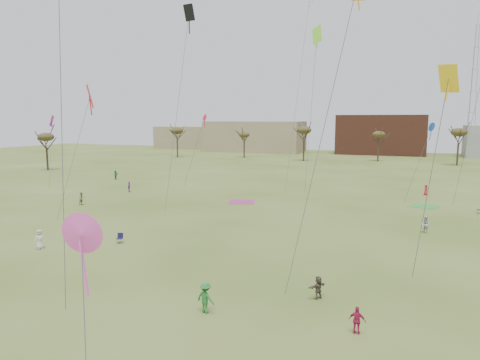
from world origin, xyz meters
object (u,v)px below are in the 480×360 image
(flyer_near_center, at_px, (206,298))
(camp_chair_right, at_px, (479,211))
(camp_chair_left, at_px, (120,240))
(flyer_near_left, at_px, (40,239))
(spectator_fore_a, at_px, (357,320))
(radio_tower, at_px, (473,90))

(flyer_near_center, height_order, camp_chair_right, flyer_near_center)
(camp_chair_left, xyz_separation_m, camp_chair_right, (31.15, 25.24, 0.00))
(flyer_near_left, xyz_separation_m, spectator_fore_a, (26.51, -5.44, -0.10))
(flyer_near_center, distance_m, spectator_fore_a, 8.23)
(flyer_near_center, distance_m, radio_tower, 131.39)
(flyer_near_left, height_order, spectator_fore_a, flyer_near_left)
(flyer_near_left, xyz_separation_m, radio_tower, (44.75, 121.37, 18.39))
(flyer_near_center, xyz_separation_m, camp_chair_left, (-13.13, 9.87, -0.62))
(spectator_fore_a, distance_m, camp_chair_left, 23.28)
(flyer_near_left, relative_size, flyer_near_center, 0.93)
(camp_chair_right, bearing_deg, radio_tower, 166.55)
(flyer_near_center, bearing_deg, radio_tower, -88.36)
(spectator_fore_a, height_order, camp_chair_right, spectator_fore_a)
(camp_chair_right, bearing_deg, flyer_near_left, -59.52)
(camp_chair_left, bearing_deg, flyer_near_left, -161.70)
(flyer_near_center, distance_m, camp_chair_left, 16.44)
(radio_tower, bearing_deg, camp_chair_right, -95.22)
(camp_chair_right, distance_m, radio_tower, 94.57)
(spectator_fore_a, bearing_deg, camp_chair_left, -20.43)
(spectator_fore_a, relative_size, camp_chair_left, 1.66)
(flyer_near_left, xyz_separation_m, flyer_near_center, (18.30, -6.01, 0.06))
(radio_tower, bearing_deg, camp_chair_left, -108.62)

